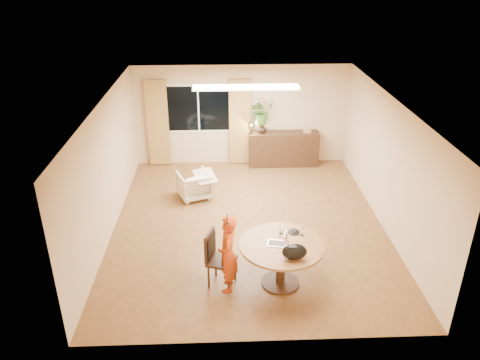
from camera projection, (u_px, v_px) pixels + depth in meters
The scene contains 24 objects.
floor at pixel (248, 224), 9.68m from camera, with size 6.50×6.50×0.00m, color brown.
ceiling at pixel (249, 102), 8.55m from camera, with size 6.50×6.50×0.00m, color white.
wall_back at pixel (242, 115), 12.04m from camera, with size 5.50×5.50×0.00m, color beige.
wall_left at pixel (107, 169), 9.01m from camera, with size 6.50×6.50×0.00m, color beige.
wall_right at pixel (388, 165), 9.22m from camera, with size 6.50×6.50×0.00m, color beige.
window at pixel (198, 109), 11.90m from camera, with size 1.70×0.03×1.30m.
curtain_left at pixel (158, 123), 11.94m from camera, with size 0.55×0.08×2.25m, color olive.
curtain_right at pixel (240, 122), 12.02m from camera, with size 0.55×0.08×2.25m, color olive.
ceiling_panel at pixel (246, 87), 9.65m from camera, with size 2.20×0.35×0.05m, color white.
dining_table at pixel (281, 253), 7.67m from camera, with size 1.39×1.39×0.79m.
dining_chair at pixel (222, 259), 7.72m from camera, with size 0.47×0.43×0.99m, color black, non-canonical shape.
child at pixel (228, 254), 7.55m from camera, with size 0.33×0.50×1.36m, color red.
laptop at pixel (277, 238), 7.55m from camera, with size 0.33×0.22×0.22m, color #B7B7BC, non-canonical shape.
tumbler at pixel (281, 231), 7.86m from camera, with size 0.07×0.07×0.11m, color white, non-canonical shape.
wine_glass at pixel (302, 231), 7.79m from camera, with size 0.07×0.07×0.19m, color white, non-canonical shape.
pot_lid at pixel (294, 232), 7.90m from camera, with size 0.20×0.20×0.03m, color white, non-canonical shape.
handbag at pixel (295, 252), 7.17m from camera, with size 0.39×0.23×0.26m, color black, non-canonical shape.
armchair at pixel (194, 185), 10.63m from camera, with size 0.67×0.69×0.62m, color #C1B299.
throw at pixel (205, 173), 10.43m from camera, with size 0.45×0.55×0.03m, color beige, non-canonical shape.
sideboard at pixel (283, 149), 12.23m from camera, with size 1.81×0.44×0.90m, color black.
vase at pixel (262, 128), 11.96m from camera, with size 0.24×0.24×0.25m, color black.
bouquet at pixel (262, 111), 11.76m from camera, with size 0.59×0.51×0.66m, color #286024.
book_stack at pixel (307, 131), 12.04m from camera, with size 0.20×0.15×0.08m, color #9A774E, non-canonical shape.
desk_lamp at pixel (251, 128), 11.89m from camera, with size 0.13×0.13×0.31m, color black, non-canonical shape.
Camera 1 is at (-0.52, -8.31, 5.04)m, focal length 35.00 mm.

